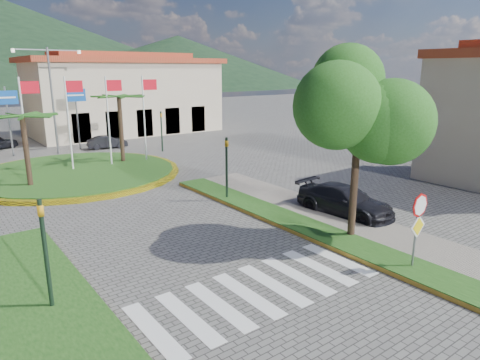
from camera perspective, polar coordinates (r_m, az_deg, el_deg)
sidewalk_right at (r=16.31m, az=23.97°, el=-9.65°), size 4.00×28.00×0.15m
verge_right at (r=15.34m, az=21.72°, el=-10.90°), size 1.60×28.00×0.18m
median_left at (r=12.64m, az=-29.14°, el=-17.48°), size 5.00×14.00×0.18m
crosswalk at (r=13.21m, az=2.38°, el=-14.48°), size 8.00×3.00×0.01m
roundabout_island at (r=28.59m, az=-21.03°, el=0.95°), size 12.70×12.70×6.00m
stop_sign at (r=14.78m, az=22.66°, el=-4.83°), size 0.80×0.11×2.65m
deciduous_tree at (r=16.27m, az=15.67°, el=9.66°), size 3.60×3.60×6.80m
traffic_light_left at (r=12.44m, az=-24.59°, el=-7.89°), size 0.15×0.18×3.20m
traffic_light_right at (r=21.13m, az=-1.80°, el=2.32°), size 0.15×0.18×3.20m
traffic_light_far at (r=34.80m, az=-10.43°, el=6.93°), size 0.18×0.15×3.20m
direction_sign_west at (r=36.39m, az=-28.59°, el=8.26°), size 1.60×0.14×5.20m
direction_sign_east at (r=37.46m, az=-20.98°, el=9.19°), size 1.60×0.14×5.20m
street_lamp_centre at (r=35.95m, az=-23.77°, el=10.29°), size 4.80×0.16×8.00m
building_right at (r=46.35m, az=-15.09°, el=10.95°), size 19.08×9.54×8.05m
hill_far_east at (r=159.89m, az=-8.19°, el=15.33°), size 120.00×120.00×18.00m
car_dark_b at (r=37.48m, az=-17.28°, el=4.86°), size 3.34×1.60×1.06m
car_side_right at (r=19.88m, az=13.79°, el=-2.68°), size 2.35×4.77×1.33m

